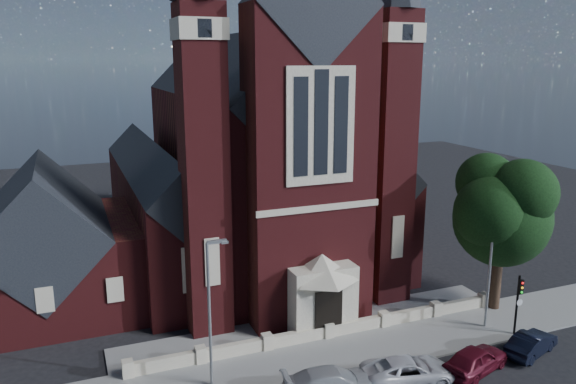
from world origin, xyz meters
name	(u,v)px	position (x,y,z in m)	size (l,w,h in m)	color
ground	(279,288)	(0.00, 15.00, 0.00)	(120.00, 120.00, 0.00)	black
pavement_strip	(343,354)	(0.00, 4.50, 0.00)	(60.00, 5.00, 0.12)	gray
forecourt_paving	(314,324)	(0.00, 8.50, 0.00)	(26.00, 3.00, 0.14)	gray
forecourt_wall	(328,338)	(0.00, 6.50, 0.00)	(24.00, 0.40, 0.90)	#B1A38C
church	(245,164)	(0.00, 22.94, 8.19)	(20.01, 34.90, 29.20)	#551618
parish_hall	(45,252)	(-16.00, 18.00, 4.01)	(12.00, 12.20, 10.24)	#551618
street_tree	(507,213)	(12.60, 5.71, 6.96)	(6.40, 6.60, 10.70)	black
street_lamp_left	(211,306)	(-7.91, 4.00, 4.60)	(1.16, 0.22, 8.09)	gray
street_lamp_right	(492,260)	(10.09, 4.00, 4.60)	(1.16, 0.22, 8.09)	gray
traffic_signal	(519,297)	(11.00, 2.43, 2.58)	(0.28, 0.42, 4.00)	black
car_silver_b	(333,383)	(-2.46, 0.89, 0.75)	(2.11, 5.20, 1.51)	#A5A9AC
car_white_suv	(408,371)	(1.84, 0.50, 0.70)	(2.31, 5.01, 1.39)	silver
car_dark_red	(475,360)	(5.84, 0.00, 0.76)	(1.79, 4.44, 1.51)	#550E1C
car_navy	(531,343)	(10.20, 0.36, 0.67)	(1.41, 4.06, 1.34)	black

